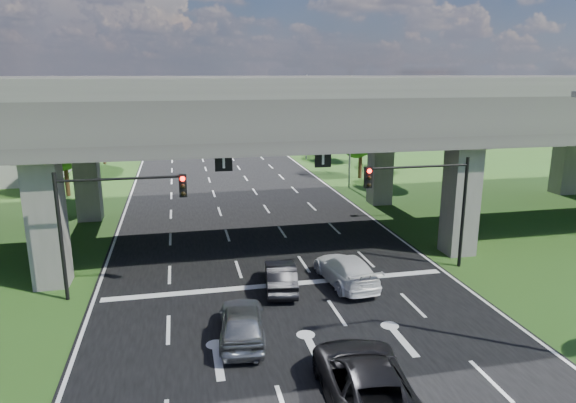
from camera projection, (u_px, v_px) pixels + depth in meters
name	position (u px, v px, depth m)	size (l,w,h in m)	color
ground	(297.00, 317.00, 22.09)	(160.00, 160.00, 0.00)	#2D4D18
road	(260.00, 243.00, 31.56)	(18.00, 120.00, 0.03)	black
overpass	(253.00, 111.00, 31.53)	(80.00, 15.00, 10.00)	#32302D
signal_right	(427.00, 194.00, 26.40)	(5.76, 0.54, 6.00)	black
signal_left	(109.00, 210.00, 23.20)	(5.76, 0.54, 6.00)	black
streetlight_far	(346.00, 123.00, 45.47)	(3.38, 0.25, 10.00)	gray
streetlight_beyond	(303.00, 111.00, 60.64)	(3.38, 0.25, 10.00)	gray
tree_left_near	(63.00, 139.00, 42.70)	(4.50, 4.50, 7.80)	black
tree_left_mid	(48.00, 137.00, 49.83)	(3.91, 3.90, 6.76)	black
tree_left_far	(101.00, 119.00, 58.00)	(4.80, 4.80, 8.32)	black
tree_right_near	(362.00, 133.00, 50.20)	(4.20, 4.20, 7.28)	black
tree_right_mid	(362.00, 127.00, 58.47)	(3.91, 3.90, 6.76)	black
tree_right_far	(311.00, 116.00, 65.08)	(4.50, 4.50, 7.80)	black
car_silver	(242.00, 322.00, 20.04)	(1.77, 4.39, 1.50)	gray
car_dark	(281.00, 276.00, 24.74)	(1.41, 4.04, 1.33)	black
car_white	(346.00, 270.00, 25.41)	(2.00, 4.93, 1.43)	white
car_trailing	(366.00, 382.00, 16.01)	(2.70, 5.86, 1.63)	black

